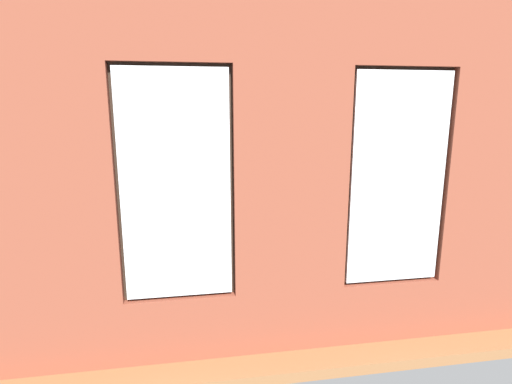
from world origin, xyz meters
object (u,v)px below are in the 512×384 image
coffee_table (260,232)px  tv_flatscreen (72,205)px  cup_ceramic (235,229)px  potted_plant_corner_far_left (479,231)px  remote_black (260,228)px  potted_plant_by_left_couch (343,209)px  papasan_chair (241,201)px  candle_jar (269,226)px  potted_plant_between_couches (399,263)px  remote_gray (248,226)px  potted_plant_near_tv (99,240)px  table_plant_small (283,218)px  media_console (76,243)px  potted_plant_corner_near_left (349,177)px  couch_by_window (273,283)px  potted_plant_foreground_right (115,195)px  couch_left (404,238)px  potted_plant_beside_window_right (139,274)px

coffee_table → tv_flatscreen: bearing=-7.5°
cup_ceramic → potted_plant_corner_far_left: (-2.55, 1.60, 0.34)m
remote_black → potted_plant_by_left_couch: 1.84m
papasan_chair → potted_plant_by_left_couch: 1.86m
potted_plant_by_left_couch → candle_jar: bearing=33.5°
candle_jar → papasan_chair: 1.84m
potted_plant_between_couches → coffee_table: bearing=-50.1°
remote_gray → papasan_chair: papasan_chair is taller
potted_plant_near_tv → potted_plant_between_couches: bearing=164.5°
table_plant_small → remote_black: table_plant_small is taller
remote_black → remote_gray: size_ratio=1.00×
table_plant_small → remote_gray: 0.53m
papasan_chair → media_console: bearing=27.9°
potted_plant_corner_near_left → couch_by_window: bearing=57.4°
candle_jar → remote_gray: 0.34m
coffee_table → potted_plant_near_tv: 2.20m
potted_plant_near_tv → potted_plant_by_left_couch: (-3.71, -1.51, -0.15)m
media_console → potted_plant_corner_far_left: 5.26m
table_plant_small → potted_plant_foreground_right: 3.28m
couch_left → potted_plant_corner_far_left: (-0.15, 1.25, 0.49)m
remote_gray → media_console: (2.49, -0.25, -0.21)m
remote_gray → potted_plant_corner_far_left: potted_plant_corner_far_left is taller
potted_plant_near_tv → potted_plant_by_left_couch: potted_plant_near_tv is taller
coffee_table → potted_plant_between_couches: potted_plant_between_couches is taller
cup_ceramic → remote_black: 0.41m
media_console → potted_plant_corner_near_left: potted_plant_corner_near_left is taller
papasan_chair → potted_plant_beside_window_right: size_ratio=0.88×
cup_ceramic → media_console: 2.32m
cup_ceramic → remote_gray: bearing=-137.8°
potted_plant_by_left_couch → potted_plant_beside_window_right: size_ratio=0.54×
potted_plant_corner_near_left → papasan_chair: bearing=7.4°
couch_left → coffee_table: (2.01, -0.46, 0.05)m
remote_black → potted_plant_corner_far_left: size_ratio=0.12×
remote_black → tv_flatscreen: size_ratio=0.18×
potted_plant_foreground_right → potted_plant_near_tv: (-0.26, 2.60, -0.00)m
cup_ceramic → potted_plant_between_couches: size_ratio=0.07×
papasan_chair → potted_plant_corner_far_left: 4.10m
papasan_chair → remote_gray: bearing=86.4°
couch_left → table_plant_small: 1.76m
remote_black → potted_plant_corner_near_left: 2.97m
coffee_table → cup_ceramic: size_ratio=13.78×
papasan_chair → potted_plant_foreground_right: 2.32m
papasan_chair → potted_plant_beside_window_right: potted_plant_beside_window_right is taller
table_plant_small → media_console: (3.01, -0.21, -0.29)m
potted_plant_between_couches → potted_plant_corner_near_left: (-0.85, -3.57, 0.35)m
couch_left → cup_ceramic: (2.40, -0.35, 0.15)m
couch_left → remote_gray: (2.17, -0.56, 0.11)m
cup_ceramic → potted_plant_foreground_right: size_ratio=0.08×
remote_gray → potted_plant_foreground_right: 2.89m
couch_left → remote_gray: 2.24m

